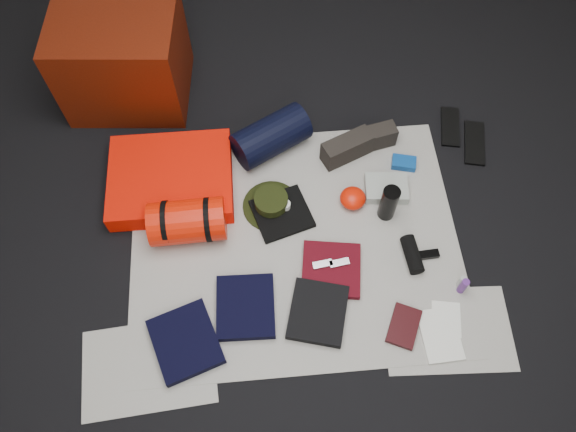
{
  "coord_description": "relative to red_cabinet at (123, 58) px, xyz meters",
  "views": [
    {
      "loc": [
        -0.14,
        -1.18,
        2.5
      ],
      "look_at": [
        -0.03,
        0.09,
        0.1
      ],
      "focal_mm": 35.0,
      "sensor_mm": 36.0,
      "label": 1
    }
  ],
  "objects": [
    {
      "name": "paperback_book",
      "position": [
        1.28,
        -1.51,
        -0.24
      ],
      "size": [
        0.19,
        0.23,
        0.03
      ],
      "primitive_type": "cube",
      "rotation": [
        0.0,
        0.0,
        -0.44
      ],
      "color": "black",
      "rests_on": "newspaper_mat"
    },
    {
      "name": "trousers_navy_b",
      "position": [
        0.57,
        -1.36,
        -0.23
      ],
      "size": [
        0.27,
        0.31,
        0.05
      ],
      "primitive_type": "cube",
      "rotation": [
        0.0,
        0.0,
        -0.03
      ],
      "color": "black",
      "rests_on": "newspaper_mat"
    },
    {
      "name": "hiking_boot_left",
      "position": [
        1.15,
        -0.55,
        -0.19
      ],
      "size": [
        0.29,
        0.2,
        0.13
      ],
      "primitive_type": "cube",
      "rotation": [
        0.0,
        0.0,
        0.41
      ],
      "color": "black",
      "rests_on": "newspaper_mat"
    },
    {
      "name": "key_cluster",
      "position": [
        0.23,
        -1.57,
        -0.25
      ],
      "size": [
        0.09,
        0.09,
        0.01
      ],
      "primitive_type": "cube",
      "rotation": [
        0.0,
        0.0,
        0.38
      ],
      "color": "#A3A4A8",
      "rests_on": "newspaper_mat"
    },
    {
      "name": "orange_stuff_sack",
      "position": [
        1.14,
        -0.84,
        -0.21
      ],
      "size": [
        0.14,
        0.14,
        0.09
      ],
      "primitive_type": "ellipsoid",
      "rotation": [
        0.0,
        0.0,
        -0.07
      ],
      "color": "red",
      "rests_on": "newspaper_mat"
    },
    {
      "name": "flip_flop_right",
      "position": [
        1.85,
        -0.53,
        -0.26
      ],
      "size": [
        0.17,
        0.3,
        0.02
      ],
      "primitive_type": "cube",
      "rotation": [
        0.0,
        0.0,
        -0.22
      ],
      "color": "black",
      "rests_on": "floor"
    },
    {
      "name": "toiletry_purple",
      "position": [
        1.58,
        -1.35,
        -0.2
      ],
      "size": [
        0.04,
        0.04,
        0.11
      ],
      "primitive_type": "cylinder",
      "rotation": [
        0.0,
        0.0,
        0.11
      ],
      "color": "#58267C",
      "rests_on": "newspaper_mat"
    },
    {
      "name": "speaker",
      "position": [
        1.38,
        -1.17,
        -0.22
      ],
      "size": [
        0.09,
        0.19,
        0.07
      ],
      "primitive_type": "cylinder",
      "rotation": [
        1.57,
        0.0,
        0.09
      ],
      "color": "black",
      "rests_on": "newspaper_mat"
    },
    {
      "name": "tape_roll",
      "position": [
        0.8,
        -0.85,
        -0.21
      ],
      "size": [
        0.05,
        0.05,
        0.03
      ],
      "primitive_type": "cylinder",
      "color": "white",
      "rests_on": "black_tshirt"
    },
    {
      "name": "flip_flop_left",
      "position": [
        1.74,
        -0.41,
        -0.26
      ],
      "size": [
        0.15,
        0.28,
        0.01
      ],
      "primitive_type": "cube",
      "rotation": [
        0.0,
        0.0,
        -0.2
      ],
      "color": "black",
      "rests_on": "floor"
    },
    {
      "name": "sack_strap_left",
      "position": [
        0.22,
        -0.93,
        -0.15
      ],
      "size": [
        0.02,
        0.22,
        0.22
      ],
      "primitive_type": "cylinder",
      "rotation": [
        0.0,
        1.57,
        0.0
      ],
      "color": "black",
      "rests_on": "newspaper_mat"
    },
    {
      "name": "cyan_case",
      "position": [
        1.44,
        -0.64,
        -0.24
      ],
      "size": [
        0.14,
        0.11,
        0.04
      ],
      "primitive_type": "cube",
      "rotation": [
        0.0,
        0.0,
        -0.25
      ],
      "color": "#0E448F",
      "rests_on": "newspaper_mat"
    },
    {
      "name": "hiking_boot_right",
      "position": [
        1.29,
        -0.49,
        -0.2
      ],
      "size": [
        0.25,
        0.14,
        0.12
      ],
      "primitive_type": "cube",
      "rotation": [
        0.0,
        0.0,
        0.22
      ],
      "color": "black",
      "rests_on": "newspaper_mat"
    },
    {
      "name": "stuff_sack",
      "position": [
        0.32,
        -0.93,
        -0.15
      ],
      "size": [
        0.37,
        0.22,
        0.21
      ],
      "primitive_type": "cylinder",
      "rotation": [
        0.0,
        1.57,
        0.02
      ],
      "color": "red",
      "rests_on": "newspaper_mat"
    },
    {
      "name": "navy_duffel",
      "position": [
        0.75,
        -0.47,
        -0.15
      ],
      "size": [
        0.44,
        0.37,
        0.21
      ],
      "primitive_type": "cylinder",
      "rotation": [
        0.0,
        1.57,
        0.5
      ],
      "color": "black",
      "rests_on": "newspaper_mat"
    },
    {
      "name": "sleeping_pad",
      "position": [
        0.23,
        -0.65,
        -0.2
      ],
      "size": [
        0.62,
        0.51,
        0.11
      ],
      "primitive_type": "cube",
      "rotation": [
        0.0,
        0.0,
        -0.01
      ],
      "color": "#FB1502",
      "rests_on": "newspaper_mat"
    },
    {
      "name": "floor",
      "position": [
        0.83,
        -1.03,
        -0.27
      ],
      "size": [
        4.5,
        4.5,
        0.02
      ],
      "primitive_type": "cube",
      "color": "black",
      "rests_on": "ground"
    },
    {
      "name": "map_booklet",
      "position": [
        1.44,
        -1.56,
        -0.25
      ],
      "size": [
        0.18,
        0.25,
        0.01
      ],
      "primitive_type": "cube",
      "rotation": [
        0.0,
        0.0,
        0.04
      ],
      "color": "white",
      "rests_on": "newspaper_mat"
    },
    {
      "name": "energy_bar_a",
      "position": [
        0.95,
        -1.19,
        -0.21
      ],
      "size": [
        0.1,
        0.05,
        0.01
      ],
      "primitive_type": "cube",
      "rotation": [
        0.0,
        0.0,
        0.14
      ],
      "color": "#A3A4A8",
      "rests_on": "red_shirt"
    },
    {
      "name": "black_tshirt",
      "position": [
        0.78,
        -0.88,
        -0.24
      ],
      "size": [
        0.33,
        0.32,
        0.03
      ],
      "primitive_type": "cube",
      "rotation": [
        0.0,
        0.0,
        0.29
      ],
      "color": "black",
      "rests_on": "newspaper_mat"
    },
    {
      "name": "boonie_crown",
      "position": [
        0.73,
        -0.83,
        -0.21
      ],
      "size": [
        0.17,
        0.17,
        0.07
      ],
      "primitive_type": "cylinder",
      "color": "black",
      "rests_on": "boonie_brim"
    },
    {
      "name": "boonie_brim",
      "position": [
        0.73,
        -0.83,
        -0.25
      ],
      "size": [
        0.3,
        0.3,
        0.01
      ],
      "primitive_type": "cylinder",
      "rotation": [
        0.0,
        0.0,
        -0.01
      ],
      "color": "black",
      "rests_on": "newspaper_mat"
    },
    {
      "name": "newspaper_sheet_front_left",
      "position": [
        0.13,
        -1.58,
        -0.26
      ],
      "size": [
        0.61,
        0.44,
        0.0
      ],
      "primitive_type": "cube",
      "rotation": [
        0.0,
        0.0,
        0.07
      ],
      "color": "beige",
      "rests_on": "floor"
    },
    {
      "name": "map_printout",
      "position": [
        1.48,
        -1.49,
        -0.25
      ],
      "size": [
        0.16,
        0.19,
        0.01
      ],
      "primitive_type": "cube",
      "rotation": [
        0.0,
        0.0,
        -0.18
      ],
      "color": "white",
      "rests_on": "newspaper_mat"
    },
    {
      "name": "toiletry_clear",
      "position": [
        1.58,
        -1.33,
        -0.22
      ],
      "size": [
        0.03,
        0.03,
        0.08
      ],
      "primitive_type": "cylinder",
      "rotation": [
        0.0,
        0.0,
        0.01
      ],
      "color": "#B0B4AF",
      "rests_on": "newspaper_mat"
    },
    {
      "name": "red_shirt",
      "position": [
        0.99,
        -1.21,
        -0.24
      ],
      "size": [
        0.31,
        0.31,
        0.04
      ],
      "primitive_type": "cube",
      "rotation": [
        0.0,
        0.0,
        -0.15
      ],
      "color": "#500812",
      "rests_on": "newspaper_mat"
    },
    {
      "name": "water_bottle",
      "position": [
        1.3,
        -0.92,
        -0.15
      ],
      "size": [
        0.11,
        0.11,
        0.21
      ],
      "primitive_type": "cylinder",
      "rotation": [
        0.0,
        0.0,
        0.27
      ],
      "color": "black",
      "rests_on": "newspaper_mat"
    },
    {
      "name": "sunglasses",
      "position": [
        1.46,
        -1.17,
        -0.24
      ],
      "size": [
        0.1,
        0.05,
        0.03
      ],
      "primitive_type": "cube",
      "rotation": [
        0.0,
        0.0,
        0.05
      ],
      "color": "black",
      "rests_on": "newspaper_mat"
    },
    {
      "name": "newspaper_sheet_front_right",
      "position": [
        1.48,
        -1.53,
        -0.26
      ],
      "size": [
        0.6,
        0.43,
        0.0
      ],
      "primitive_type": "cube",
      "rotation": [
        0.0,
        0.0,
        -0.05
      ],
      "color": "beige",
      "rests_on": "floor"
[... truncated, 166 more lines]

